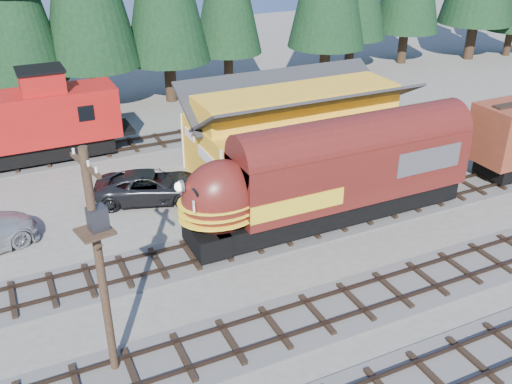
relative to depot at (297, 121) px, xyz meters
name	(u,v)px	position (x,y,z in m)	size (l,w,h in m)	color
ground	(408,254)	(0.00, -10.50, -2.96)	(120.00, 120.00, 0.00)	#6B665B
track_siding	(502,178)	(10.00, -6.50, -2.90)	(68.00, 3.20, 0.33)	#4C4947
track_spur	(102,151)	(-10.00, 7.50, -2.90)	(32.00, 3.20, 0.33)	#4C4947
depot	(297,121)	(0.00, 0.00, 0.00)	(12.80, 7.00, 5.30)	gold
locomotive	(324,181)	(-2.13, -6.50, -0.55)	(15.07, 3.00, 4.10)	black
caboose	(31,122)	(-13.87, 7.50, -0.34)	(10.21, 2.96, 5.31)	black
utility_pole	(99,253)	(-13.62, -11.90, 1.72)	(1.18, 1.99, 8.20)	black
pickup_truck_a	(151,186)	(-8.98, -0.29, -2.16)	(2.67, 5.80, 1.61)	black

